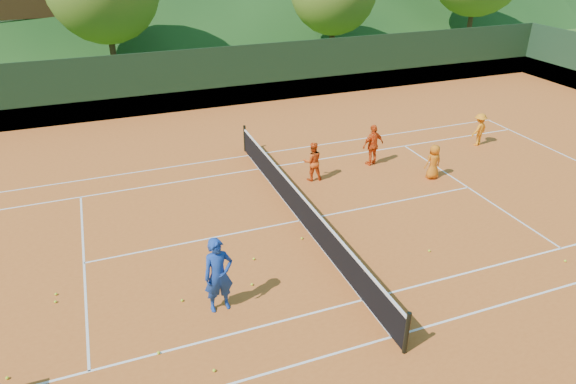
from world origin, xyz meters
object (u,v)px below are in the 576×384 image
object	(u,v)px
coach	(218,275)
student_a	(313,161)
student_c	(433,162)
student_b	(373,145)
student_d	(479,129)
tennis_net	(300,207)

from	to	relation	value
coach	student_a	bearing A→B (deg)	45.77
student_a	student_c	world-z (taller)	student_a
student_b	student_d	distance (m)	5.12
coach	student_a	distance (m)	7.50
student_d	student_c	bearing A→B (deg)	10.42
student_b	student_c	bearing A→B (deg)	117.83
student_d	tennis_net	world-z (taller)	student_d
student_d	student_a	bearing A→B (deg)	-14.21
student_a	student_c	distance (m)	4.38
student_a	tennis_net	distance (m)	2.98
student_a	student_c	bearing A→B (deg)	169.03
student_b	student_d	world-z (taller)	student_b
student_d	tennis_net	bearing A→B (deg)	0.19
coach	student_b	bearing A→B (deg)	35.25
student_b	tennis_net	world-z (taller)	student_b
student_b	student_c	distance (m)	2.36
coach	student_b	distance (m)	9.71
student_b	tennis_net	bearing A→B (deg)	25.05
coach	tennis_net	distance (m)	4.61
student_c	student_d	distance (m)	4.19
student_c	student_b	bearing A→B (deg)	-53.34
coach	tennis_net	xyz separation A→B (m)	(3.35, 3.14, -0.47)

